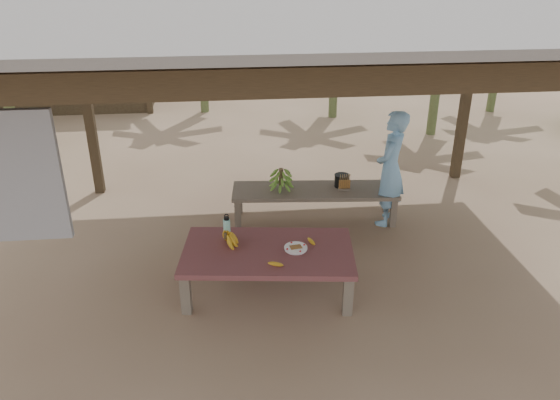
{
  "coord_description": "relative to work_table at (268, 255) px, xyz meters",
  "views": [
    {
      "loc": [
        -0.87,
        -5.51,
        3.45
      ],
      "look_at": [
        -0.28,
        0.04,
        0.8
      ],
      "focal_mm": 35.0,
      "sensor_mm": 36.0,
      "label": 1
    }
  ],
  "objects": [
    {
      "name": "ground",
      "position": [
        0.47,
        0.54,
        -0.43
      ],
      "size": [
        80.0,
        80.0,
        0.0
      ],
      "primitive_type": "plane",
      "color": "brown",
      "rests_on": "ground"
    },
    {
      "name": "skewer_rack",
      "position": [
        1.15,
        1.52,
        0.14
      ],
      "size": [
        0.19,
        0.09,
        0.24
      ],
      "primitive_type": null,
      "rotation": [
        0.0,
        0.0,
        -0.08
      ],
      "color": "#A57F47",
      "rests_on": "bench"
    },
    {
      "name": "hut",
      "position": [
        -4.03,
        8.54,
        0.67
      ],
      "size": [
        4.4,
        3.43,
        2.85
      ],
      "color": "black",
      "rests_on": "ground"
    },
    {
      "name": "green_banana_stalk",
      "position": [
        0.32,
        1.64,
        0.17
      ],
      "size": [
        0.3,
        0.3,
        0.32
      ],
      "primitive_type": null,
      "rotation": [
        0.0,
        0.0,
        -0.08
      ],
      "color": "#598C2D",
      "rests_on": "bench"
    },
    {
      "name": "work_table",
      "position": [
        0.0,
        0.0,
        0.0
      ],
      "size": [
        1.91,
        1.21,
        0.5
      ],
      "rotation": [
        0.0,
        0.0,
        -0.12
      ],
      "color": "brown",
      "rests_on": "ground"
    },
    {
      "name": "pavilion",
      "position": [
        0.46,
        0.53,
        2.34
      ],
      "size": [
        6.6,
        5.6,
        2.95
      ],
      "color": "black",
      "rests_on": "ground"
    },
    {
      "name": "bench",
      "position": [
        0.77,
        1.6,
        -0.04
      ],
      "size": [
        2.24,
        0.78,
        0.45
      ],
      "rotation": [
        0.0,
        0.0,
        -0.08
      ],
      "color": "brown",
      "rests_on": "ground"
    },
    {
      "name": "water_flask",
      "position": [
        -0.42,
        0.31,
        0.19
      ],
      "size": [
        0.08,
        0.08,
        0.29
      ],
      "color": "#42CEBA",
      "rests_on": "work_table"
    },
    {
      "name": "plate",
      "position": [
        0.29,
        -0.03,
        0.08
      ],
      "size": [
        0.25,
        0.25,
        0.04
      ],
      "color": "white",
      "rests_on": "work_table"
    },
    {
      "name": "woman",
      "position": [
        1.72,
        1.42,
        0.34
      ],
      "size": [
        0.62,
        0.68,
        1.55
      ],
      "primitive_type": "imported",
      "rotation": [
        0.0,
        0.0,
        -2.15
      ],
      "color": "#6FA4D2",
      "rests_on": "ground"
    },
    {
      "name": "ripe_banana_bunch",
      "position": [
        -0.44,
        0.14,
        0.15
      ],
      "size": [
        0.3,
        0.27,
        0.16
      ],
      "primitive_type": null,
      "rotation": [
        0.0,
        0.0,
        0.18
      ],
      "color": "gold",
      "rests_on": "work_table"
    },
    {
      "name": "loose_banana_front",
      "position": [
        0.05,
        -0.32,
        0.09
      ],
      "size": [
        0.17,
        0.09,
        0.04
      ],
      "primitive_type": "ellipsoid",
      "rotation": [
        0.0,
        0.0,
        1.27
      ],
      "color": "gold",
      "rests_on": "work_table"
    },
    {
      "name": "loose_banana_side",
      "position": [
        0.48,
        0.09,
        0.09
      ],
      "size": [
        0.08,
        0.14,
        0.04
      ],
      "primitive_type": "ellipsoid",
      "rotation": [
        0.0,
        0.0,
        0.31
      ],
      "color": "gold",
      "rests_on": "work_table"
    },
    {
      "name": "cooking_pot",
      "position": [
        1.14,
        1.65,
        0.1
      ],
      "size": [
        0.19,
        0.19,
        0.16
      ],
      "primitive_type": "cylinder",
      "color": "black",
      "rests_on": "bench"
    }
  ]
}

